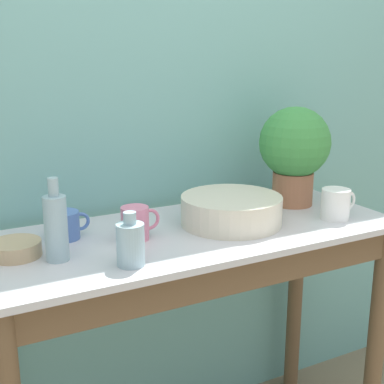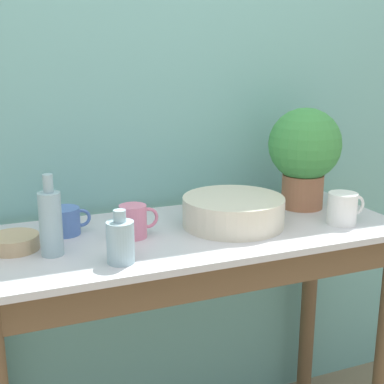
{
  "view_description": "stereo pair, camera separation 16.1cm",
  "coord_description": "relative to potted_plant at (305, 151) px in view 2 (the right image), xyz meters",
  "views": [
    {
      "loc": [
        -0.73,
        -1.11,
        1.42
      ],
      "look_at": [
        0.0,
        0.27,
        1.0
      ],
      "focal_mm": 50.0,
      "sensor_mm": 36.0,
      "label": 1
    },
    {
      "loc": [
        -0.58,
        -1.17,
        1.42
      ],
      "look_at": [
        0.0,
        0.27,
        1.0
      ],
      "focal_mm": 50.0,
      "sensor_mm": 36.0,
      "label": 2
    }
  ],
  "objects": [
    {
      "name": "potted_plant",
      "position": [
        0.0,
        0.0,
        0.0
      ],
      "size": [
        0.25,
        0.25,
        0.35
      ],
      "color": "#A36647",
      "rests_on": "counter_table"
    },
    {
      "name": "bowl_small_tan",
      "position": [
        -0.97,
        -0.06,
        -0.18
      ],
      "size": [
        0.14,
        0.14,
        0.04
      ],
      "color": "tan",
      "rests_on": "counter_table"
    },
    {
      "name": "mug_blue",
      "position": [
        -0.82,
        0.02,
        -0.16
      ],
      "size": [
        0.13,
        0.09,
        0.08
      ],
      "color": "#4C70B7",
      "rests_on": "counter_table"
    },
    {
      "name": "bottle_short",
      "position": [
        -0.72,
        -0.26,
        -0.14
      ],
      "size": [
        0.07,
        0.07,
        0.14
      ],
      "color": "#93B2BC",
      "rests_on": "counter_table"
    },
    {
      "name": "wall_back",
      "position": [
        -0.45,
        0.24,
        0.12
      ],
      "size": [
        6.0,
        0.05,
        2.4
      ],
      "color": "#70ADA8",
      "rests_on": "ground_plane"
    },
    {
      "name": "mug_white",
      "position": [
        0.02,
        -0.21,
        -0.15
      ],
      "size": [
        0.13,
        0.09,
        0.1
      ],
      "color": "white",
      "rests_on": "counter_table"
    },
    {
      "name": "mug_pink",
      "position": [
        -0.63,
        -0.08,
        -0.15
      ],
      "size": [
        0.12,
        0.08,
        0.1
      ],
      "color": "pink",
      "rests_on": "counter_table"
    },
    {
      "name": "bottle_tall",
      "position": [
        -0.87,
        -0.13,
        -0.11
      ],
      "size": [
        0.06,
        0.06,
        0.22
      ],
      "color": "#93B2BC",
      "rests_on": "counter_table"
    },
    {
      "name": "counter_table",
      "position": [
        -0.45,
        -0.11,
        -0.4
      ],
      "size": [
        1.3,
        0.54,
        0.88
      ],
      "color": "brown",
      "rests_on": "ground_plane"
    },
    {
      "name": "bowl_wash_large",
      "position": [
        -0.31,
        -0.09,
        -0.15
      ],
      "size": [
        0.32,
        0.32,
        0.09
      ],
      "color": "beige",
      "rests_on": "counter_table"
    }
  ]
}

